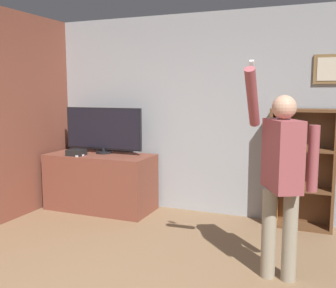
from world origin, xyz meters
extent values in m
cube|color=#9EA3A8|center=(0.00, 2.90, 1.35)|extent=(6.43, 0.06, 2.70)
cube|color=olive|center=(1.55, 2.85, 1.93)|extent=(0.38, 0.02, 0.35)
cube|color=beige|center=(1.55, 2.84, 1.93)|extent=(0.30, 0.01, 0.27)
cube|color=brown|center=(-1.39, 2.45, 0.39)|extent=(1.49, 0.68, 0.79)
cylinder|color=black|center=(-1.39, 2.55, 0.80)|extent=(0.22, 0.22, 0.03)
cylinder|color=black|center=(-1.39, 2.55, 0.84)|extent=(0.06, 0.06, 0.05)
cube|color=black|center=(-1.39, 2.55, 1.15)|extent=(1.19, 0.04, 0.59)
cube|color=black|center=(-1.39, 2.53, 1.15)|extent=(1.15, 0.01, 0.55)
cube|color=black|center=(-1.65, 2.25, 0.83)|extent=(0.22, 0.21, 0.08)
cube|color=white|center=(-1.56, 2.20, 0.80)|extent=(0.05, 0.14, 0.02)
cube|color=brown|center=(0.92, 2.71, 0.73)|extent=(0.04, 0.28, 1.46)
cube|color=brown|center=(1.65, 2.71, 0.73)|extent=(0.04, 0.28, 1.46)
cube|color=brown|center=(1.28, 2.84, 0.73)|extent=(0.77, 0.01, 1.46)
cube|color=brown|center=(1.28, 2.71, 0.02)|extent=(0.69, 0.28, 0.04)
cube|color=brown|center=(1.28, 2.71, 0.49)|extent=(0.69, 0.28, 0.04)
cube|color=brown|center=(1.28, 2.71, 0.98)|extent=(0.69, 0.28, 0.04)
cube|color=brown|center=(1.28, 2.71, 1.45)|extent=(0.69, 0.28, 0.04)
cube|color=gold|center=(0.95, 2.68, 0.18)|extent=(0.02, 0.23, 0.32)
cube|color=#2D569E|center=(0.97, 2.67, 0.18)|extent=(0.02, 0.21, 0.33)
cube|color=orange|center=(1.00, 2.69, 0.16)|extent=(0.02, 0.25, 0.28)
cube|color=orange|center=(0.96, 2.67, 0.63)|extent=(0.04, 0.21, 0.25)
cube|color=#232328|center=(1.01, 2.68, 0.67)|extent=(0.03, 0.23, 0.33)
cube|color=gold|center=(1.04, 2.68, 0.70)|extent=(0.03, 0.23, 0.40)
cube|color=#7A3889|center=(1.09, 2.70, 0.68)|extent=(0.04, 0.26, 0.35)
cube|color=#99663D|center=(1.14, 2.69, 0.69)|extent=(0.03, 0.24, 0.37)
cube|color=#232328|center=(0.95, 2.67, 1.13)|extent=(0.03, 0.20, 0.28)
cube|color=#7A3889|center=(1.00, 2.68, 1.18)|extent=(0.03, 0.24, 0.37)
cube|color=red|center=(1.04, 2.67, 1.20)|extent=(0.02, 0.21, 0.40)
cube|color=#2D569E|center=(1.09, 2.69, 1.18)|extent=(0.04, 0.24, 0.36)
cylinder|color=gray|center=(1.10, 1.23, 0.41)|extent=(0.13, 0.13, 0.82)
cylinder|color=gray|center=(1.28, 1.23, 0.41)|extent=(0.13, 0.13, 0.82)
cube|color=#99474C|center=(1.19, 1.23, 1.13)|extent=(0.40, 0.50, 0.61)
sphere|color=tan|center=(1.19, 1.23, 1.54)|extent=(0.21, 0.21, 0.21)
cylinder|color=#99474C|center=(1.45, 1.23, 1.11)|extent=(0.09, 0.09, 0.56)
cylinder|color=#99474C|center=(0.94, 1.12, 1.62)|extent=(0.09, 0.40, 0.51)
cube|color=white|center=(0.94, 1.06, 1.86)|extent=(0.04, 0.09, 0.14)
camera|label=1|loc=(1.53, -2.24, 1.68)|focal=42.00mm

